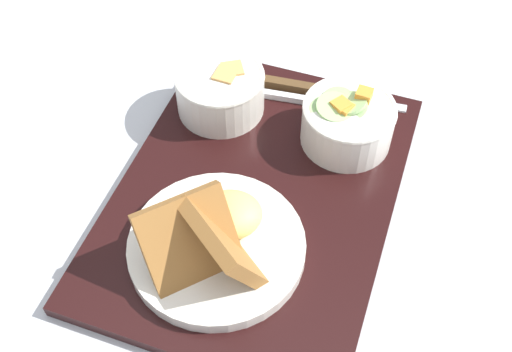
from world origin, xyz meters
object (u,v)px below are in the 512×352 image
knife (303,89)px  bowl_salad (347,121)px  bowl_soup (220,89)px  spoon (305,100)px  plate_main (216,241)px

knife → bowl_salad: bearing=-46.1°
bowl_soup → spoon: (-0.03, 0.10, -0.03)m
bowl_salad → plate_main: size_ratio=0.59×
bowl_soup → knife: 0.11m
plate_main → knife: plate_main is taller
spoon → bowl_salad: bearing=-40.8°
bowl_soup → plate_main: (0.21, 0.05, -0.01)m
plate_main → bowl_soup: bearing=-165.7°
bowl_soup → plate_main: bearing=14.3°
bowl_soup → plate_main: plate_main is taller
bowl_soup → spoon: size_ratio=0.68×
bowl_salad → knife: 0.10m
bowl_salad → knife: bearing=-136.8°
knife → bowl_soup: bearing=-150.6°
spoon → knife: bearing=107.4°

